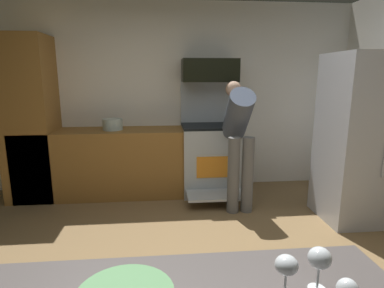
{
  "coord_description": "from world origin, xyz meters",
  "views": [
    {
      "loc": [
        -0.21,
        -2.25,
        1.6
      ],
      "look_at": [
        0.03,
        0.3,
        1.05
      ],
      "focal_mm": 29.67,
      "sensor_mm": 36.0,
      "label": 1
    }
  ],
  "objects": [
    {
      "name": "wall_back",
      "position": [
        0.0,
        2.34,
        1.3
      ],
      "size": [
        5.2,
        0.12,
        2.6
      ],
      "primitive_type": "cube",
      "color": "silver",
      "rests_on": "ground"
    },
    {
      "name": "refrigerator",
      "position": [
        2.03,
        0.97,
        0.92
      ],
      "size": [
        0.89,
        0.74,
        1.84
      ],
      "color": "#B3B8C3",
      "rests_on": "ground"
    },
    {
      "name": "stock_pot",
      "position": [
        -0.86,
        1.98,
        0.97
      ],
      "size": [
        0.26,
        0.26,
        0.15
      ],
      "primitive_type": "cylinder",
      "color": "#AEC0B9",
      "rests_on": "lower_cabinet_run"
    },
    {
      "name": "wine_glass_extra",
      "position": [
        0.17,
        -1.38,
        1.01
      ],
      "size": [
        0.07,
        0.07,
        0.15
      ],
      "color": "silver",
      "rests_on": "counter_island"
    },
    {
      "name": "microwave",
      "position": [
        0.44,
        2.06,
        1.67
      ],
      "size": [
        0.74,
        0.38,
        0.3
      ],
      "primitive_type": "cube",
      "color": "black",
      "rests_on": "oven_range"
    },
    {
      "name": "ground_plane",
      "position": [
        0.0,
        0.0,
        -0.01
      ],
      "size": [
        5.2,
        4.8,
        0.02
      ],
      "primitive_type": "cube",
      "color": "olive"
    },
    {
      "name": "lower_cabinet_run",
      "position": [
        -0.9,
        1.98,
        0.45
      ],
      "size": [
        2.4,
        0.6,
        0.9
      ],
      "primitive_type": "cube",
      "color": "olive",
      "rests_on": "ground"
    },
    {
      "name": "oven_range",
      "position": [
        0.44,
        1.97,
        0.51
      ],
      "size": [
        0.76,
        1.02,
        1.52
      ],
      "color": "#B0B9BE",
      "rests_on": "ground"
    },
    {
      "name": "person_cook",
      "position": [
        0.7,
        1.42,
        0.92
      ],
      "size": [
        0.31,
        0.7,
        1.54
      ],
      "color": "#5F5F5F",
      "rests_on": "ground"
    },
    {
      "name": "cabinet_column",
      "position": [
        -1.9,
        1.98,
        1.05
      ],
      "size": [
        0.6,
        0.6,
        2.1
      ],
      "primitive_type": "cube",
      "color": "olive",
      "rests_on": "ground"
    },
    {
      "name": "wine_glass_mid",
      "position": [
        0.3,
        -1.36,
        1.01
      ],
      "size": [
        0.08,
        0.08,
        0.16
      ],
      "color": "silver",
      "rests_on": "counter_island"
    }
  ]
}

